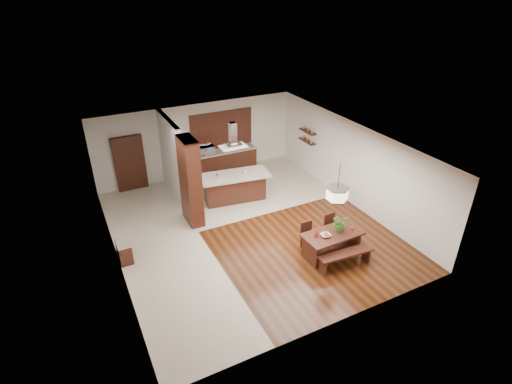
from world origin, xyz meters
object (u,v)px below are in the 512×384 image
dining_chair_left (309,237)px  island_cup (245,171)px  hallway_console (124,249)px  microwave (207,150)px  dining_bench (345,259)px  foliage_plant (340,223)px  dining_table (332,239)px  fruit_bowl (326,235)px  pendant_lantern (338,186)px  kitchen_island (234,187)px  dining_chair_right (332,228)px  range_hood (233,135)px

dining_chair_left → island_cup: bearing=97.1°
hallway_console → microwave: size_ratio=1.48×
dining_bench → foliage_plant: size_ratio=3.25×
dining_table → dining_bench: (0.02, -0.62, -0.30)m
dining_table → fruit_bowl: 0.35m
pendant_lantern → kitchen_island: size_ratio=0.51×
microwave → hallway_console: bearing=-134.7°
dining_chair_right → fruit_bowl: dining_chair_right is taller
dining_bench → microwave: (-1.37, 7.10, 0.89)m
dining_table → dining_bench: size_ratio=1.08×
range_hood → dining_chair_left: bearing=-78.8°
dining_chair_left → island_cup: size_ratio=6.33×
fruit_bowl → range_hood: bearing=102.1°
dining_chair_left → microwave: bearing=100.5°
pendant_lantern → kitchen_island: (-1.18, 4.20, -1.73)m
dining_table → dining_chair_left: (-0.45, 0.51, -0.10)m
fruit_bowl → kitchen_island: bearing=102.1°
dining_chair_left → island_cup: 3.70m
island_cup → foliage_plant: bearing=-75.8°
dining_table → range_hood: size_ratio=1.95×
foliage_plant → kitchen_island: foliage_plant is taller
kitchen_island → microwave: bearing=102.1°
hallway_console → dining_chair_left: dining_chair_left is taller
microwave → kitchen_island: bearing=-85.1°
dining_chair_left → fruit_bowl: (0.18, -0.54, 0.33)m
dining_chair_right → kitchen_island: 4.00m
range_hood → pendant_lantern: bearing=-74.3°
dining_bench → dining_chair_right: 1.25m
hallway_console → dining_chair_right: dining_chair_right is taller
dining_bench → dining_chair_left: 1.24m
island_cup → pendant_lantern: bearing=-79.3°
pendant_lantern → dining_chair_right: bearing=52.5°
dining_chair_right → fruit_bowl: (-0.69, -0.57, 0.31)m
dining_chair_left → microwave: 6.07m
dining_bench → dining_chair_left: size_ratio=1.90×
kitchen_island → dining_bench: bearing=-68.2°
dining_chair_right → pendant_lantern: size_ratio=0.67×
dining_table → range_hood: range_hood is taller
dining_bench → pendant_lantern: bearing=91.8°
hallway_console → fruit_bowl: (5.12, -2.53, 0.44)m
dining_chair_left → dining_chair_right: bearing=3.7°
pendant_lantern → kitchen_island: pendant_lantern is taller
dining_chair_left → pendant_lantern: 1.94m
hallway_console → foliage_plant: (5.65, -2.45, 0.65)m
island_cup → dining_table: bearing=-79.3°
pendant_lantern → fruit_bowl: size_ratio=4.78×
dining_table → dining_chair_left: size_ratio=2.05×
range_hood → microwave: 2.65m
hallway_console → fruit_bowl: bearing=-26.3°
hallway_console → microwave: bearing=44.6°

